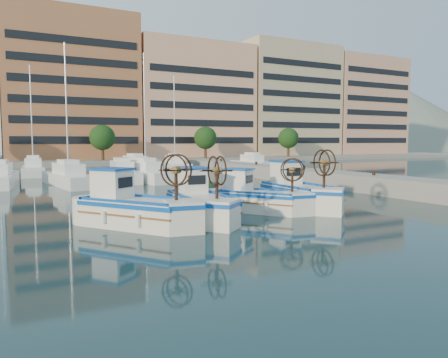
{
  "coord_description": "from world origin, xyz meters",
  "views": [
    {
      "loc": [
        -11.05,
        -16.69,
        3.66
      ],
      "look_at": [
        0.41,
        5.19,
        1.5
      ],
      "focal_mm": 35.0,
      "sensor_mm": 36.0,
      "label": 1
    }
  ],
  "objects_px": {
    "fishing_boat_d": "(298,191)",
    "fishing_boat_a": "(134,207)",
    "fishing_boat_c": "(256,197)",
    "fishing_boat_b": "(200,202)"
  },
  "relations": [
    {
      "from": "fishing_boat_b",
      "to": "fishing_boat_d",
      "type": "bearing_deg",
      "value": 12.59
    },
    {
      "from": "fishing_boat_a",
      "to": "fishing_boat_d",
      "type": "bearing_deg",
      "value": -28.31
    },
    {
      "from": "fishing_boat_b",
      "to": "fishing_boat_d",
      "type": "height_order",
      "value": "fishing_boat_d"
    },
    {
      "from": "fishing_boat_d",
      "to": "fishing_boat_a",
      "type": "bearing_deg",
      "value": -171.0
    },
    {
      "from": "fishing_boat_a",
      "to": "fishing_boat_b",
      "type": "distance_m",
      "value": 3.2
    },
    {
      "from": "fishing_boat_c",
      "to": "fishing_boat_d",
      "type": "distance_m",
      "value": 2.79
    },
    {
      "from": "fishing_boat_b",
      "to": "fishing_boat_c",
      "type": "relative_size",
      "value": 1.09
    },
    {
      "from": "fishing_boat_a",
      "to": "fishing_boat_b",
      "type": "relative_size",
      "value": 1.03
    },
    {
      "from": "fishing_boat_c",
      "to": "fishing_boat_a",
      "type": "bearing_deg",
      "value": 153.39
    },
    {
      "from": "fishing_boat_a",
      "to": "fishing_boat_c",
      "type": "height_order",
      "value": "fishing_boat_a"
    }
  ]
}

